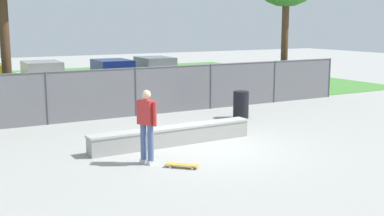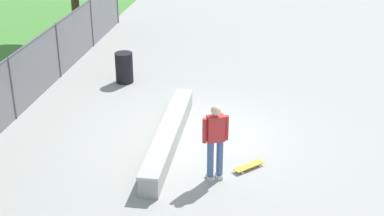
{
  "view_description": "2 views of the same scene",
  "coord_description": "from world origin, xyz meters",
  "px_view_note": "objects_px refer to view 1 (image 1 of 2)",
  "views": [
    {
      "loc": [
        -6.69,
        -10.94,
        3.38
      ],
      "look_at": [
        -0.19,
        0.77,
        1.02
      ],
      "focal_mm": 45.02,
      "sensor_mm": 36.0,
      "label": 1
    },
    {
      "loc": [
        -13.17,
        -1.94,
        6.85
      ],
      "look_at": [
        -0.72,
        0.3,
        1.06
      ],
      "focal_mm": 53.47,
      "sensor_mm": 36.0,
      "label": 2
    }
  ],
  "objects_px": {
    "concrete_ledge": "(173,136)",
    "trash_bin": "(241,105)",
    "skateboarder": "(147,123)",
    "skateboard": "(182,165)",
    "car_silver": "(156,73)",
    "car_white": "(43,79)",
    "car_blue": "(113,77)"
  },
  "relations": [
    {
      "from": "concrete_ledge",
      "to": "trash_bin",
      "type": "height_order",
      "value": "trash_bin"
    },
    {
      "from": "skateboarder",
      "to": "skateboard",
      "type": "height_order",
      "value": "skateboarder"
    },
    {
      "from": "concrete_ledge",
      "to": "car_silver",
      "type": "relative_size",
      "value": 1.17
    },
    {
      "from": "car_silver",
      "to": "car_white",
      "type": "bearing_deg",
      "value": -178.57
    },
    {
      "from": "skateboard",
      "to": "trash_bin",
      "type": "xyz_separation_m",
      "value": [
        4.73,
        4.39,
        0.42
      ]
    },
    {
      "from": "skateboard",
      "to": "car_white",
      "type": "height_order",
      "value": "car_white"
    },
    {
      "from": "skateboarder",
      "to": "skateboard",
      "type": "relative_size",
      "value": 2.54
    },
    {
      "from": "car_silver",
      "to": "trash_bin",
      "type": "xyz_separation_m",
      "value": [
        -0.62,
        -8.66,
        -0.35
      ]
    },
    {
      "from": "car_white",
      "to": "skateboard",
      "type": "bearing_deg",
      "value": -88.0
    },
    {
      "from": "skateboard",
      "to": "car_blue",
      "type": "distance_m",
      "value": 12.69
    },
    {
      "from": "concrete_ledge",
      "to": "car_blue",
      "type": "bearing_deg",
      "value": 79.16
    },
    {
      "from": "skateboard",
      "to": "car_blue",
      "type": "xyz_separation_m",
      "value": [
        2.77,
        12.36,
        0.77
      ]
    },
    {
      "from": "car_blue",
      "to": "trash_bin",
      "type": "relative_size",
      "value": 4.34
    },
    {
      "from": "skateboard",
      "to": "car_blue",
      "type": "relative_size",
      "value": 0.17
    },
    {
      "from": "concrete_ledge",
      "to": "car_white",
      "type": "distance_m",
      "value": 10.91
    },
    {
      "from": "car_blue",
      "to": "car_silver",
      "type": "bearing_deg",
      "value": 14.83
    },
    {
      "from": "car_silver",
      "to": "car_blue",
      "type": "bearing_deg",
      "value": -165.17
    },
    {
      "from": "skateboarder",
      "to": "car_white",
      "type": "relative_size",
      "value": 0.43
    },
    {
      "from": "concrete_ledge",
      "to": "car_silver",
      "type": "height_order",
      "value": "car_silver"
    },
    {
      "from": "car_silver",
      "to": "concrete_ledge",
      "type": "bearing_deg",
      "value": -112.5
    },
    {
      "from": "skateboarder",
      "to": "car_silver",
      "type": "height_order",
      "value": "skateboarder"
    },
    {
      "from": "concrete_ledge",
      "to": "skateboarder",
      "type": "xyz_separation_m",
      "value": [
        -1.38,
        -1.35,
        0.74
      ]
    },
    {
      "from": "concrete_ledge",
      "to": "car_white",
      "type": "bearing_deg",
      "value": 96.6
    },
    {
      "from": "skateboard",
      "to": "concrete_ledge",
      "type": "bearing_deg",
      "value": 68.89
    },
    {
      "from": "concrete_ledge",
      "to": "car_blue",
      "type": "xyz_separation_m",
      "value": [
        1.97,
        10.29,
        0.57
      ]
    },
    {
      "from": "skateboard",
      "to": "car_white",
      "type": "relative_size",
      "value": 0.17
    },
    {
      "from": "car_white",
      "to": "car_silver",
      "type": "relative_size",
      "value": 1.0
    },
    {
      "from": "skateboarder",
      "to": "car_white",
      "type": "distance_m",
      "value": 12.18
    },
    {
      "from": "trash_bin",
      "to": "car_silver",
      "type": "bearing_deg",
      "value": 85.92
    },
    {
      "from": "car_blue",
      "to": "car_silver",
      "type": "relative_size",
      "value": 1.0
    },
    {
      "from": "car_white",
      "to": "skateboarder",
      "type": "bearing_deg",
      "value": -90.61
    },
    {
      "from": "car_blue",
      "to": "car_silver",
      "type": "distance_m",
      "value": 2.66
    }
  ]
}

